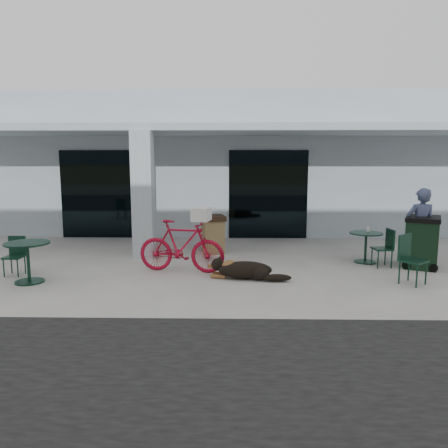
{
  "coord_description": "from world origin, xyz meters",
  "views": [
    {
      "loc": [
        0.72,
        -8.41,
        2.45
      ],
      "look_at": [
        0.52,
        1.22,
        1.0
      ],
      "focal_mm": 35.0,
      "sensor_mm": 36.0,
      "label": 1
    }
  ],
  "objects_px": {
    "cafe_chair_far_a": "(413,260)",
    "wheeled_bin": "(422,242)",
    "cafe_table_near": "(28,263)",
    "bicycle": "(181,246)",
    "dog": "(245,269)",
    "person": "(420,227)",
    "cafe_chair_far_b": "(382,248)",
    "cafe_chair_near": "(14,256)",
    "cafe_table_far": "(366,248)",
    "trash_receptacle": "(213,234)"
  },
  "relations": [
    {
      "from": "cafe_table_far",
      "to": "trash_receptacle",
      "type": "relative_size",
      "value": 0.78
    },
    {
      "from": "cafe_chair_far_b",
      "to": "wheeled_bin",
      "type": "height_order",
      "value": "wheeled_bin"
    },
    {
      "from": "person",
      "to": "trash_receptacle",
      "type": "relative_size",
      "value": 1.82
    },
    {
      "from": "cafe_chair_far_b",
      "to": "person",
      "type": "distance_m",
      "value": 1.0
    },
    {
      "from": "cafe_table_near",
      "to": "cafe_chair_near",
      "type": "relative_size",
      "value": 1.06
    },
    {
      "from": "dog",
      "to": "trash_receptacle",
      "type": "height_order",
      "value": "trash_receptacle"
    },
    {
      "from": "cafe_chair_far_a",
      "to": "bicycle",
      "type": "bearing_deg",
      "value": 129.53
    },
    {
      "from": "wheeled_bin",
      "to": "trash_receptacle",
      "type": "bearing_deg",
      "value": -172.08
    },
    {
      "from": "cafe_chair_far_a",
      "to": "cafe_table_far",
      "type": "bearing_deg",
      "value": 62.02
    },
    {
      "from": "cafe_table_far",
      "to": "trash_receptacle",
      "type": "distance_m",
      "value": 3.81
    },
    {
      "from": "cafe_table_near",
      "to": "cafe_chair_near",
      "type": "distance_m",
      "value": 0.76
    },
    {
      "from": "cafe_chair_far_a",
      "to": "trash_receptacle",
      "type": "bearing_deg",
      "value": 105.1
    },
    {
      "from": "cafe_table_near",
      "to": "trash_receptacle",
      "type": "distance_m",
      "value": 4.55
    },
    {
      "from": "cafe_table_far",
      "to": "wheeled_bin",
      "type": "bearing_deg",
      "value": -19.37
    },
    {
      "from": "cafe_chair_near",
      "to": "wheeled_bin",
      "type": "height_order",
      "value": "wheeled_bin"
    },
    {
      "from": "bicycle",
      "to": "trash_receptacle",
      "type": "distance_m",
      "value": 2.06
    },
    {
      "from": "bicycle",
      "to": "cafe_table_far",
      "type": "bearing_deg",
      "value": -67.57
    },
    {
      "from": "cafe_table_far",
      "to": "cafe_chair_far_b",
      "type": "distance_m",
      "value": 0.5
    },
    {
      "from": "cafe_table_near",
      "to": "cafe_chair_far_b",
      "type": "height_order",
      "value": "cafe_chair_far_b"
    },
    {
      "from": "bicycle",
      "to": "dog",
      "type": "distance_m",
      "value": 1.52
    },
    {
      "from": "cafe_chair_far_a",
      "to": "dog",
      "type": "bearing_deg",
      "value": 134.66
    },
    {
      "from": "dog",
      "to": "wheeled_bin",
      "type": "relative_size",
      "value": 1.09
    },
    {
      "from": "cafe_table_near",
      "to": "cafe_chair_far_b",
      "type": "distance_m",
      "value": 7.58
    },
    {
      "from": "cafe_chair_far_a",
      "to": "wheeled_bin",
      "type": "height_order",
      "value": "wheeled_bin"
    },
    {
      "from": "wheeled_bin",
      "to": "person",
      "type": "bearing_deg",
      "value": 120.94
    },
    {
      "from": "cafe_table_far",
      "to": "trash_receptacle",
      "type": "height_order",
      "value": "trash_receptacle"
    },
    {
      "from": "cafe_table_near",
      "to": "wheeled_bin",
      "type": "height_order",
      "value": "wheeled_bin"
    },
    {
      "from": "cafe_table_near",
      "to": "person",
      "type": "bearing_deg",
      "value": 10.48
    },
    {
      "from": "dog",
      "to": "cafe_chair_far_a",
      "type": "height_order",
      "value": "cafe_chair_far_a"
    },
    {
      "from": "dog",
      "to": "person",
      "type": "relative_size",
      "value": 0.71
    },
    {
      "from": "cafe_chair_far_a",
      "to": "cafe_chair_far_b",
      "type": "relative_size",
      "value": 1.12
    },
    {
      "from": "cafe_chair_far_a",
      "to": "person",
      "type": "distance_m",
      "value": 1.72
    },
    {
      "from": "cafe_chair_far_a",
      "to": "wheeled_bin",
      "type": "relative_size",
      "value": 0.84
    },
    {
      "from": "cafe_chair_near",
      "to": "bicycle",
      "type": "bearing_deg",
      "value": 8.17
    },
    {
      "from": "cafe_chair_far_a",
      "to": "trash_receptacle",
      "type": "relative_size",
      "value": 0.99
    },
    {
      "from": "cafe_table_near",
      "to": "bicycle",
      "type": "bearing_deg",
      "value": 16.8
    },
    {
      "from": "dog",
      "to": "cafe_table_near",
      "type": "xyz_separation_m",
      "value": [
        -4.31,
        -0.34,
        0.2
      ]
    },
    {
      "from": "dog",
      "to": "wheeled_bin",
      "type": "height_order",
      "value": "wheeled_bin"
    },
    {
      "from": "trash_receptacle",
      "to": "cafe_table_far",
      "type": "bearing_deg",
      "value": -15.5
    },
    {
      "from": "cafe_chair_far_a",
      "to": "cafe_chair_near",
      "type": "bearing_deg",
      "value": 136.53
    },
    {
      "from": "person",
      "to": "trash_receptacle",
      "type": "xyz_separation_m",
      "value": [
        -4.79,
        1.32,
        -0.4
      ]
    },
    {
      "from": "cafe_chair_far_a",
      "to": "person",
      "type": "bearing_deg",
      "value": 23.85
    },
    {
      "from": "dog",
      "to": "person",
      "type": "height_order",
      "value": "person"
    },
    {
      "from": "bicycle",
      "to": "cafe_table_near",
      "type": "height_order",
      "value": "bicycle"
    },
    {
      "from": "cafe_table_near",
      "to": "trash_receptacle",
      "type": "height_order",
      "value": "trash_receptacle"
    },
    {
      "from": "dog",
      "to": "cafe_table_far",
      "type": "bearing_deg",
      "value": 37.42
    },
    {
      "from": "bicycle",
      "to": "cafe_chair_near",
      "type": "distance_m",
      "value": 3.52
    },
    {
      "from": "dog",
      "to": "cafe_table_far",
      "type": "relative_size",
      "value": 1.65
    },
    {
      "from": "cafe_chair_near",
      "to": "trash_receptacle",
      "type": "distance_m",
      "value": 4.71
    },
    {
      "from": "person",
      "to": "trash_receptacle",
      "type": "bearing_deg",
      "value": -19.58
    }
  ]
}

